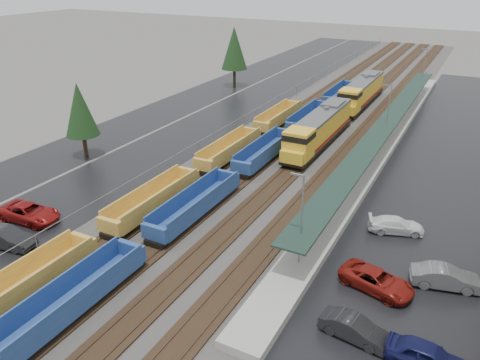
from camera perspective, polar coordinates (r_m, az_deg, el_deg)
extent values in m
cube|color=#302D2B|center=(74.09, 11.51, 7.66)|extent=(20.00, 160.00, 0.08)
cube|color=black|center=(75.84, 7.15, 8.46)|extent=(2.60, 160.00, 0.15)
cube|color=#473326|center=(76.06, 6.64, 8.62)|extent=(0.08, 160.00, 0.07)
cube|color=#473326|center=(75.58, 7.67, 8.46)|extent=(0.08, 160.00, 0.07)
cube|color=black|center=(74.60, 10.04, 7.99)|extent=(2.60, 160.00, 0.15)
cube|color=#473326|center=(74.78, 9.52, 8.16)|extent=(0.08, 160.00, 0.07)
cube|color=#473326|center=(74.37, 10.57, 7.99)|extent=(0.08, 160.00, 0.07)
cube|color=black|center=(73.56, 13.01, 7.49)|extent=(2.60, 160.00, 0.15)
cube|color=#473326|center=(73.70, 12.48, 7.67)|extent=(0.08, 160.00, 0.07)
cube|color=#473326|center=(73.36, 13.56, 7.48)|extent=(0.08, 160.00, 0.07)
cube|color=black|center=(72.72, 16.05, 6.96)|extent=(2.60, 160.00, 0.15)
cube|color=#473326|center=(72.83, 15.51, 7.14)|extent=(0.08, 160.00, 0.07)
cube|color=#473326|center=(72.56, 16.61, 6.94)|extent=(0.08, 160.00, 0.07)
cube|color=black|center=(79.34, 1.00, 9.27)|extent=(10.00, 160.00, 0.02)
cube|color=black|center=(84.15, -5.19, 10.08)|extent=(9.00, 160.00, 0.02)
cube|color=black|center=(62.06, 25.62, 2.24)|extent=(16.00, 100.00, 0.02)
cube|color=#9E9B93|center=(62.72, 17.12, 4.19)|extent=(3.00, 80.00, 0.70)
cylinder|color=gray|center=(39.77, 9.86, -4.77)|extent=(0.16, 0.16, 2.40)
cylinder|color=gray|center=(52.96, 15.07, 2.46)|extent=(0.16, 0.16, 2.40)
cylinder|color=gray|center=(66.93, 18.18, 6.74)|extent=(0.16, 0.16, 2.40)
cylinder|color=gray|center=(81.26, 20.23, 9.51)|extent=(0.16, 0.16, 2.40)
cylinder|color=gray|center=(95.79, 21.68, 11.45)|extent=(0.16, 0.16, 2.40)
cube|color=#192E25|center=(61.82, 17.44, 6.66)|extent=(2.60, 65.00, 0.15)
cylinder|color=gray|center=(34.59, 7.44, -5.41)|extent=(0.12, 0.12, 8.00)
cube|color=gray|center=(32.96, 7.00, 0.65)|extent=(1.00, 0.15, 0.12)
cylinder|color=gray|center=(61.60, 17.54, 7.37)|extent=(0.12, 0.12, 8.00)
cube|color=gray|center=(60.70, 17.55, 10.95)|extent=(1.00, 0.15, 0.12)
cylinder|color=gray|center=(90.51, 21.45, 12.15)|extent=(0.12, 0.12, 8.00)
cube|color=gray|center=(89.90, 21.52, 14.62)|extent=(1.00, 0.15, 0.12)
cylinder|color=gray|center=(40.68, -23.49, -7.41)|extent=(0.08, 0.08, 2.00)
cylinder|color=gray|center=(45.20, -15.89, -2.88)|extent=(0.08, 0.08, 2.00)
cylinder|color=gray|center=(50.60, -9.83, 0.80)|extent=(0.08, 0.08, 2.00)
cylinder|color=gray|center=(56.61, -5.00, 3.73)|extent=(0.08, 0.08, 2.00)
cylinder|color=gray|center=(63.07, -1.10, 6.06)|extent=(0.08, 0.08, 2.00)
cylinder|color=gray|center=(69.84, 2.08, 7.93)|extent=(0.08, 0.08, 2.00)
cylinder|color=gray|center=(76.86, 4.72, 9.44)|extent=(0.08, 0.08, 2.00)
cylinder|color=gray|center=(84.04, 6.92, 10.68)|extent=(0.08, 0.08, 2.00)
cylinder|color=gray|center=(91.37, 8.79, 11.72)|extent=(0.08, 0.08, 2.00)
cylinder|color=gray|center=(98.80, 10.39, 12.59)|extent=(0.08, 0.08, 2.00)
cylinder|color=gray|center=(106.31, 11.78, 13.33)|extent=(0.08, 0.08, 2.00)
cylinder|color=gray|center=(113.89, 12.98, 13.96)|extent=(0.08, 0.08, 2.00)
cylinder|color=gray|center=(121.52, 14.05, 14.52)|extent=(0.08, 0.08, 2.00)
cylinder|color=gray|center=(129.20, 14.99, 15.00)|extent=(0.08, 0.08, 2.00)
cylinder|color=gray|center=(136.91, 15.82, 15.42)|extent=(0.08, 0.08, 2.00)
cylinder|color=gray|center=(144.65, 16.58, 15.80)|extent=(0.08, 0.08, 2.00)
cube|color=gray|center=(76.60, 4.74, 10.16)|extent=(0.05, 160.00, 0.05)
ellipsoid|color=#4D5B47|center=(215.11, 15.10, 18.37)|extent=(154.00, 110.00, 19.80)
cylinder|color=#332316|center=(59.76, -18.36, 4.04)|extent=(0.50, 0.50, 2.70)
cone|color=black|center=(58.42, -18.95, 8.16)|extent=(3.96, 3.96, 6.30)
cylinder|color=#332316|center=(91.14, -0.69, 12.39)|extent=(0.50, 0.50, 3.30)
cone|color=black|center=(90.12, -0.71, 15.80)|extent=(4.84, 4.84, 7.70)
cube|color=black|center=(61.13, 9.65, 4.92)|extent=(2.93, 19.54, 0.39)
cube|color=orange|center=(61.48, 10.06, 6.65)|extent=(2.74, 15.63, 2.93)
cube|color=orange|center=(53.72, 7.15, 4.37)|extent=(2.93, 3.13, 3.32)
cube|color=black|center=(53.38, 7.20, 5.35)|extent=(2.98, 3.18, 0.68)
cube|color=orange|center=(52.53, 6.40, 2.79)|extent=(2.74, 0.98, 1.37)
cube|color=#59595B|center=(61.02, 10.16, 8.04)|extent=(2.78, 15.63, 0.34)
cube|color=maroon|center=(62.25, 8.76, 5.83)|extent=(0.04, 15.63, 0.34)
cube|color=maroon|center=(61.48, 11.20, 5.40)|extent=(0.04, 15.63, 0.34)
cube|color=black|center=(61.26, 9.62, 4.58)|extent=(2.15, 5.86, 0.59)
cube|color=black|center=(55.18, 7.33, 2.53)|extent=(2.34, 3.91, 0.49)
cube|color=black|center=(67.43, 11.52, 6.41)|extent=(2.34, 3.91, 0.49)
cylinder|color=#59595B|center=(61.84, 10.47, 8.52)|extent=(0.68, 0.68, 0.49)
cube|color=#59595B|center=(64.56, 11.29, 9.10)|extent=(2.34, 3.91, 0.49)
cube|color=black|center=(80.53, 14.56, 9.33)|extent=(2.93, 19.54, 0.39)
cube|color=orange|center=(81.05, 14.86, 10.61)|extent=(2.74, 15.63, 2.93)
cube|color=orange|center=(72.90, 13.21, 9.40)|extent=(2.93, 3.13, 3.32)
cube|color=black|center=(72.65, 13.28, 10.14)|extent=(2.98, 3.18, 0.68)
cube|color=orange|center=(71.51, 12.75, 8.33)|extent=(2.74, 0.98, 1.37)
cube|color=#59595B|center=(80.71, 14.98, 11.68)|extent=(2.78, 15.63, 0.34)
cube|color=maroon|center=(81.64, 13.81, 9.97)|extent=(0.04, 15.63, 0.34)
cube|color=maroon|center=(81.05, 15.72, 9.65)|extent=(0.04, 15.63, 0.34)
cube|color=black|center=(80.63, 14.53, 9.06)|extent=(2.15, 5.86, 0.59)
cube|color=black|center=(74.20, 13.21, 7.94)|extent=(2.34, 3.91, 0.49)
cube|color=black|center=(87.08, 15.67, 10.14)|extent=(2.34, 3.91, 0.49)
cylinder|color=#59595B|center=(81.58, 15.17, 12.01)|extent=(0.68, 0.68, 0.49)
cube|color=#59595B|center=(84.39, 15.65, 12.33)|extent=(2.34, 3.91, 0.49)
cube|color=#C48036|center=(36.26, -25.08, -12.31)|extent=(2.40, 11.57, 0.23)
cube|color=#C48036|center=(36.62, -26.46, -10.63)|extent=(0.14, 11.57, 1.66)
cube|color=#C48036|center=(34.99, -24.12, -11.88)|extent=(0.14, 11.57, 1.66)
cube|color=#C48036|center=(38.91, -18.48, -7.27)|extent=(2.40, 0.46, 1.29)
cube|color=black|center=(39.04, -18.97, -8.85)|extent=(1.85, 2.03, 0.46)
cube|color=#C48036|center=(44.78, -10.48, -2.85)|extent=(2.40, 11.57, 0.23)
cube|color=#C48036|center=(45.07, -11.72, -1.59)|extent=(0.14, 11.57, 1.66)
cube|color=#C48036|center=(43.76, -9.36, -2.22)|extent=(0.14, 11.57, 1.66)
cube|color=#C48036|center=(40.59, -15.66, -5.46)|extent=(2.40, 0.46, 1.29)
cube|color=#C48036|center=(48.80, -6.30, 0.68)|extent=(2.40, 0.46, 1.29)
cube|color=black|center=(41.44, -14.92, -6.18)|extent=(1.85, 2.03, 0.46)
cube|color=black|center=(48.70, -6.67, -0.59)|extent=(1.85, 2.03, 0.46)
cube|color=#C48036|center=(55.98, -1.28, 3.36)|extent=(2.40, 11.57, 0.23)
cube|color=#C48036|center=(56.21, -2.32, 4.34)|extent=(0.14, 11.57, 1.66)
cube|color=#C48036|center=(55.16, -0.24, 3.96)|extent=(0.14, 11.57, 1.66)
cube|color=#C48036|center=(50.99, -4.53, 1.85)|extent=(2.40, 0.46, 1.29)
cube|color=#C48036|center=(60.72, 1.45, 5.75)|extent=(2.40, 0.46, 1.29)
cube|color=black|center=(51.85, -4.12, 1.16)|extent=(1.85, 2.03, 0.46)
cube|color=black|center=(60.48, 1.16, 4.75)|extent=(1.85, 2.03, 0.46)
cube|color=#C48036|center=(68.56, 4.75, 7.36)|extent=(2.40, 11.57, 0.23)
cube|color=#C48036|center=(68.75, 3.88, 8.16)|extent=(0.14, 11.57, 1.66)
cube|color=#C48036|center=(67.90, 5.68, 7.88)|extent=(0.14, 11.57, 1.66)
cube|color=#C48036|center=(63.16, 2.61, 6.50)|extent=(2.40, 0.46, 1.29)
cube|color=#C48036|center=(73.69, 6.63, 9.05)|extent=(2.40, 0.46, 1.29)
cube|color=black|center=(64.01, 2.84, 5.88)|extent=(1.85, 2.03, 0.46)
cube|color=black|center=(73.37, 6.41, 8.24)|extent=(1.85, 2.03, 0.46)
cube|color=navy|center=(33.92, -19.82, -14.09)|extent=(2.40, 11.96, 0.23)
cube|color=navy|center=(34.17, -21.39, -12.29)|extent=(0.14, 11.96, 1.66)
cube|color=navy|center=(32.69, -18.59, -13.67)|extent=(0.14, 11.96, 1.66)
cube|color=navy|center=(36.97, -13.09, -8.36)|extent=(2.40, 0.46, 1.29)
cube|color=black|center=(37.09, -13.60, -10.03)|extent=(1.85, 2.03, 0.46)
cube|color=navy|center=(43.43, -5.41, -3.44)|extent=(2.40, 11.96, 0.23)
cube|color=navy|center=(43.63, -6.73, -2.13)|extent=(0.14, 11.96, 1.66)
cube|color=navy|center=(42.48, -4.14, -2.80)|extent=(0.14, 11.96, 1.66)
cube|color=navy|center=(38.80, -10.39, -6.38)|extent=(2.40, 0.46, 1.29)
cube|color=navy|center=(47.86, -1.46, 0.33)|extent=(2.40, 0.46, 1.29)
cube|color=black|center=(39.71, -9.72, -7.10)|extent=(1.85, 2.03, 0.46)
cube|color=black|center=(47.74, -1.83, -0.96)|extent=(1.85, 2.03, 0.46)
cube|color=navy|center=(55.53, 3.08, 3.15)|extent=(2.40, 11.96, 0.23)
cube|color=navy|center=(55.69, 2.02, 4.15)|extent=(0.14, 11.96, 1.66)
cube|color=navy|center=(54.79, 4.20, 3.74)|extent=(0.14, 11.96, 1.66)
cube|color=navy|center=(50.16, 0.13, 1.53)|extent=(2.40, 0.46, 1.29)
cube|color=navy|center=(60.62, 5.56, 5.61)|extent=(2.40, 0.46, 1.29)
cube|color=black|center=(51.06, 0.46, 0.83)|extent=(1.85, 2.03, 0.46)
cube|color=black|center=(60.37, 5.29, 4.61)|extent=(1.85, 2.03, 0.46)
cube|color=navy|center=(68.87, 8.45, 7.26)|extent=(2.40, 11.96, 0.23)
cube|color=navy|center=(69.00, 7.59, 8.07)|extent=(0.14, 11.96, 1.66)
cube|color=navy|center=(68.28, 9.41, 7.77)|extent=(0.14, 11.96, 1.66)
cube|color=navy|center=(63.15, 6.57, 6.36)|extent=(2.40, 0.46, 1.29)
cube|color=navy|center=(74.31, 10.13, 8.97)|extent=(2.40, 0.46, 1.29)
cube|color=black|center=(64.02, 6.74, 5.73)|extent=(1.85, 2.03, 0.46)
cube|color=black|center=(73.97, 9.91, 8.16)|extent=(1.85, 2.03, 0.46)
cube|color=navy|center=(82.85, 12.10, 9.98)|extent=(2.40, 11.96, 0.23)
cube|color=navy|center=(82.96, 11.38, 10.65)|extent=(0.14, 11.96, 1.66)
cube|color=navy|center=(82.36, 12.93, 10.41)|extent=(0.14, 11.96, 1.66)
cube|color=navy|center=(76.96, 10.81, 9.46)|extent=(2.40, 0.46, 1.29)
cube|color=navy|center=(88.49, 13.30, 11.23)|extent=(2.40, 0.46, 1.29)
cube|color=black|center=(77.80, 10.91, 8.91)|extent=(1.85, 2.03, 0.46)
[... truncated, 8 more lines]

